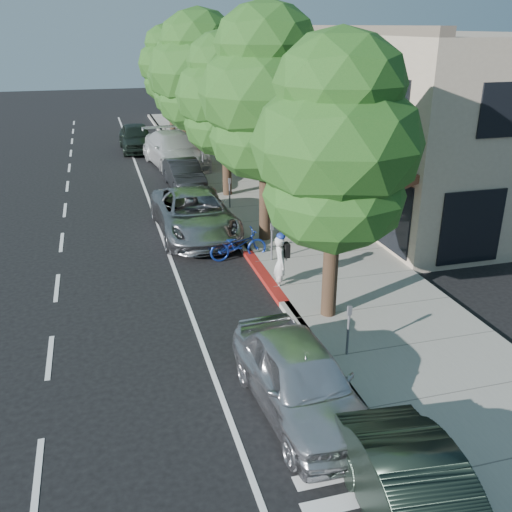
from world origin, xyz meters
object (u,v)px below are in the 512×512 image
object	(u,v)px
silver_suv	(194,214)
near_car_b	(422,507)
street_tree_1	(265,97)
street_tree_5	(169,65)
street_tree_4	(182,77)
near_car_a	(300,379)
cyclist	(281,263)
dark_suv_far	(136,137)
bicycle	(238,245)
street_tree_3	(200,73)
street_tree_2	(225,97)
street_tree_0	(337,148)
dark_sedan	(184,174)
pedestrian	(333,202)
white_pickup	(175,150)

from	to	relation	value
silver_suv	near_car_b	bearing A→B (deg)	-87.54
street_tree_1	street_tree_5	distance (m)	24.00
street_tree_4	near_car_a	distance (m)	27.80
street_tree_4	cyclist	distance (m)	22.13
cyclist	near_car_a	bearing A→B (deg)	176.82
silver_suv	dark_suv_far	world-z (taller)	dark_suv_far
bicycle	near_car_b	xyz separation A→B (m)	(-0.10, -11.71, 0.17)
street_tree_3	dark_suv_far	bearing A→B (deg)	118.89
street_tree_2	street_tree_0	bearing A→B (deg)	-90.00
street_tree_0	dark_suv_far	bearing A→B (deg)	97.48
street_tree_2	street_tree_5	xyz separation A→B (m)	(-0.00, 18.00, 0.18)
street_tree_2	street_tree_5	distance (m)	18.00
bicycle	dark_sedan	distance (m)	9.41
street_tree_2	near_car_a	distance (m)	16.07
dark_suv_far	near_car_b	world-z (taller)	dark_suv_far
street_tree_1	pedestrian	distance (m)	4.95
cyclist	dark_sedan	distance (m)	12.00
silver_suv	near_car_b	world-z (taller)	silver_suv
pedestrian	street_tree_5	bearing A→B (deg)	-120.30
street_tree_2	white_pickup	bearing A→B (deg)	101.74
dark_sedan	pedestrian	distance (m)	8.76
street_tree_2	street_tree_4	bearing A→B (deg)	90.00
cyclist	dark_suv_far	xyz separation A→B (m)	(-2.45, 21.47, 0.01)
street_tree_0	pedestrian	bearing A→B (deg)	66.61
white_pickup	near_car_b	distance (m)	25.74
street_tree_5	near_car_b	size ratio (longest dim) A/B	1.82
cyclist	pedestrian	distance (m)	5.68
street_tree_0	bicycle	distance (m)	6.37
dark_sedan	street_tree_3	bearing A→B (deg)	64.37
street_tree_3	white_pickup	world-z (taller)	street_tree_3
street_tree_3	silver_suv	world-z (taller)	street_tree_3
dark_suv_far	bicycle	bearing A→B (deg)	-85.33
street_tree_2	near_car_a	bearing A→B (deg)	-97.57
street_tree_5	street_tree_1	bearing A→B (deg)	-90.00
street_tree_1	dark_sedan	bearing A→B (deg)	101.43
dark_sedan	pedestrian	size ratio (longest dim) A/B	2.10
street_tree_0	cyclist	distance (m)	4.40
near_car_b	pedestrian	size ratio (longest dim) A/B	2.11
street_tree_0	near_car_a	xyz separation A→B (m)	(-2.06, -3.50, -3.84)
street_tree_2	white_pickup	size ratio (longest dim) A/B	1.14
dark_sedan	pedestrian	xyz separation A→B (m)	(4.50, -7.50, 0.45)
bicycle	silver_suv	size ratio (longest dim) A/B	0.34
cyclist	street_tree_2	bearing A→B (deg)	7.07
street_tree_2	near_car_a	world-z (taller)	street_tree_2
street_tree_0	silver_suv	distance (m)	8.71
street_tree_2	silver_suv	xyz separation A→B (m)	(-2.29, -4.50, -3.66)
cyclist	dark_sedan	size ratio (longest dim) A/B	0.40
street_tree_0	near_car_b	size ratio (longest dim) A/B	1.79
street_tree_0	street_tree_3	xyz separation A→B (m)	(-0.00, 18.00, 0.38)
street_tree_2	cyclist	distance (m)	10.52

